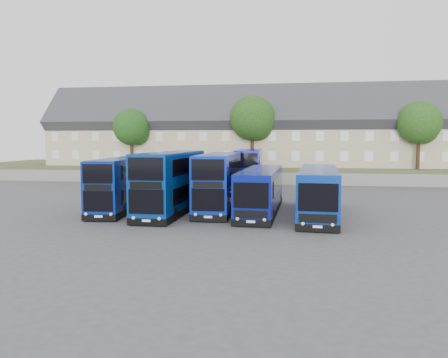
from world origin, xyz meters
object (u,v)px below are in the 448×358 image
(tree_east, at_px, (420,124))
(coach_east_a, at_px, (261,191))
(tree_mid, at_px, (254,120))
(dd_front_mid, at_px, (172,183))
(tree_west, at_px, (133,128))
(dd_front_left, at_px, (120,185))

(tree_east, bearing_deg, coach_east_a, -127.38)
(coach_east_a, distance_m, tree_mid, 24.22)
(dd_front_mid, height_order, coach_east_a, dd_front_mid)
(tree_west, xyz_separation_m, tree_east, (36.00, 0.00, 0.34))
(dd_front_left, distance_m, tree_mid, 25.99)
(tree_east, bearing_deg, tree_mid, 178.57)
(dd_front_mid, bearing_deg, tree_east, 45.31)
(dd_front_left, relative_size, tree_mid, 1.13)
(dd_front_left, bearing_deg, coach_east_a, -2.26)
(dd_front_mid, xyz_separation_m, coach_east_a, (6.68, 1.00, -0.62))
(dd_front_mid, distance_m, tree_mid, 25.20)
(dd_front_left, bearing_deg, dd_front_mid, -10.01)
(dd_front_mid, bearing_deg, tree_mid, 81.28)
(coach_east_a, bearing_deg, dd_front_mid, -169.69)
(coach_east_a, relative_size, tree_mid, 1.32)
(coach_east_a, bearing_deg, tree_mid, 98.39)
(dd_front_mid, xyz_separation_m, tree_east, (24.01, 23.69, 5.15))
(dd_front_mid, relative_size, tree_mid, 1.25)
(tree_west, bearing_deg, tree_east, 0.00)
(tree_east, bearing_deg, dd_front_left, -140.40)
(dd_front_left, distance_m, tree_west, 25.14)
(tree_west, bearing_deg, tree_mid, 1.79)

